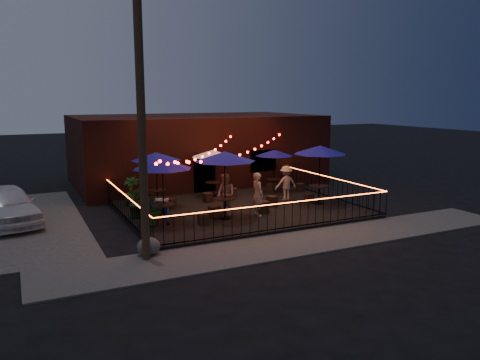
# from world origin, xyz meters

# --- Properties ---
(ground) EXTENTS (110.00, 110.00, 0.00)m
(ground) POSITION_xyz_m (0.00, 0.00, 0.00)
(ground) COLOR black
(ground) RESTS_ON ground
(patio) EXTENTS (10.00, 8.00, 0.15)m
(patio) POSITION_xyz_m (0.00, 2.00, 0.07)
(patio) COLOR black
(patio) RESTS_ON ground
(sidewalk) EXTENTS (18.00, 2.50, 0.05)m
(sidewalk) POSITION_xyz_m (0.00, -3.25, 0.03)
(sidewalk) COLOR #423F3D
(sidewalk) RESTS_ON ground
(brick_building) EXTENTS (14.00, 8.00, 4.00)m
(brick_building) POSITION_xyz_m (1.00, 9.99, 2.00)
(brick_building) COLOR #3D1710
(brick_building) RESTS_ON ground
(utility_pole) EXTENTS (0.26, 0.26, 8.00)m
(utility_pole) POSITION_xyz_m (-5.40, -2.60, 4.00)
(utility_pole) COLOR #362216
(utility_pole) RESTS_ON ground
(fence_front) EXTENTS (10.00, 0.04, 1.04)m
(fence_front) POSITION_xyz_m (0.00, -2.00, 0.66)
(fence_front) COLOR black
(fence_front) RESTS_ON patio
(fence_left) EXTENTS (0.04, 8.00, 1.04)m
(fence_left) POSITION_xyz_m (-5.00, 2.00, 0.66)
(fence_left) COLOR black
(fence_left) RESTS_ON patio
(fence_right) EXTENTS (0.04, 8.00, 1.04)m
(fence_right) POSITION_xyz_m (5.00, 2.00, 0.66)
(fence_right) COLOR black
(fence_right) RESTS_ON patio
(festoon_lights) EXTENTS (10.02, 8.72, 1.32)m
(festoon_lights) POSITION_xyz_m (-1.01, 1.70, 2.52)
(festoon_lights) COLOR red
(festoon_lights) RESTS_ON ground
(cafe_table_0) EXTENTS (2.44, 2.44, 2.56)m
(cafe_table_0) POSITION_xyz_m (-3.80, 0.78, 2.49)
(cafe_table_0) COLOR black
(cafe_table_0) RESTS_ON patio
(cafe_table_1) EXTENTS (2.82, 2.82, 2.48)m
(cafe_table_1) POSITION_xyz_m (-3.18, 3.84, 2.41)
(cafe_table_1) COLOR black
(cafe_table_1) RESTS_ON patio
(cafe_table_2) EXTENTS (3.19, 3.19, 2.77)m
(cafe_table_2) POSITION_xyz_m (-1.29, 0.51, 2.68)
(cafe_table_2) COLOR black
(cafe_table_2) RESTS_ON patio
(cafe_table_3) EXTENTS (2.18, 2.18, 2.34)m
(cafe_table_3) POSITION_xyz_m (-0.04, 4.80, 2.28)
(cafe_table_3) COLOR black
(cafe_table_3) RESTS_ON patio
(cafe_table_4) EXTENTS (3.13, 3.13, 2.73)m
(cafe_table_4) POSITION_xyz_m (3.76, 1.09, 2.64)
(cafe_table_4) COLOR black
(cafe_table_4) RESTS_ON patio
(cafe_table_5) EXTENTS (2.64, 2.64, 2.21)m
(cafe_table_5) POSITION_xyz_m (3.31, 4.49, 2.17)
(cafe_table_5) COLOR black
(cafe_table_5) RESTS_ON patio
(bistro_chair_0) EXTENTS (0.39, 0.39, 0.43)m
(bistro_chair_0) POSITION_xyz_m (-3.95, 0.66, 0.37)
(bistro_chair_0) COLOR black
(bistro_chair_0) RESTS_ON patio
(bistro_chair_1) EXTENTS (0.40, 0.40, 0.43)m
(bistro_chair_1) POSITION_xyz_m (-2.46, 0.02, 0.37)
(bistro_chair_1) COLOR black
(bistro_chair_1) RESTS_ON patio
(bistro_chair_2) EXTENTS (0.44, 0.44, 0.44)m
(bistro_chair_2) POSITION_xyz_m (-4.19, 4.00, 0.37)
(bistro_chair_2) COLOR black
(bistro_chair_2) RESTS_ON patio
(bistro_chair_3) EXTENTS (0.47, 0.47, 0.42)m
(bistro_chair_3) POSITION_xyz_m (-2.71, 3.25, 0.36)
(bistro_chair_3) COLOR black
(bistro_chair_3) RESTS_ON patio
(bistro_chair_4) EXTENTS (0.44, 0.44, 0.49)m
(bistro_chair_4) POSITION_xyz_m (-1.65, 0.78, 0.39)
(bistro_chair_4) COLOR black
(bistro_chair_4) RESTS_ON patio
(bistro_chair_5) EXTENTS (0.51, 0.51, 0.51)m
(bistro_chair_5) POSITION_xyz_m (0.57, 0.64, 0.40)
(bistro_chair_5) COLOR black
(bistro_chair_5) RESTS_ON patio
(bistro_chair_6) EXTENTS (0.44, 0.44, 0.44)m
(bistro_chair_6) POSITION_xyz_m (-0.79, 3.66, 0.37)
(bistro_chair_6) COLOR black
(bistro_chair_6) RESTS_ON patio
(bistro_chair_7) EXTENTS (0.50, 0.50, 0.45)m
(bistro_chair_7) POSITION_xyz_m (0.78, 4.17, 0.37)
(bistro_chair_7) COLOR black
(bistro_chair_7) RESTS_ON patio
(bistro_chair_8) EXTENTS (0.51, 0.51, 0.47)m
(bistro_chair_8) POSITION_xyz_m (1.53, 1.55, 0.39)
(bistro_chair_8) COLOR black
(bistro_chair_8) RESTS_ON patio
(bistro_chair_9) EXTENTS (0.38, 0.38, 0.41)m
(bistro_chair_9) POSITION_xyz_m (3.49, 1.46, 0.36)
(bistro_chair_9) COLOR black
(bistro_chair_9) RESTS_ON patio
(bistro_chair_10) EXTENTS (0.53, 0.53, 0.48)m
(bistro_chair_10) POSITION_xyz_m (3.03, 4.28, 0.39)
(bistro_chair_10) COLOR black
(bistro_chair_10) RESTS_ON patio
(bistro_chair_11) EXTENTS (0.39, 0.39, 0.44)m
(bistro_chair_11) POSITION_xyz_m (4.54, 3.89, 0.37)
(bistro_chair_11) COLOR black
(bistro_chair_11) RESTS_ON patio
(patron_a) EXTENTS (0.47, 0.69, 1.83)m
(patron_a) POSITION_xyz_m (0.13, 0.35, 1.06)
(patron_a) COLOR tan
(patron_a) RESTS_ON patio
(patron_b) EXTENTS (0.89, 1.02, 1.77)m
(patron_b) POSITION_xyz_m (-1.03, 1.02, 1.03)
(patron_b) COLOR tan
(patron_b) RESTS_ON patio
(patron_c) EXTENTS (1.14, 0.73, 1.67)m
(patron_c) POSITION_xyz_m (2.77, 2.40, 0.98)
(patron_c) COLOR beige
(patron_c) RESTS_ON patio
(potted_shrub_a) EXTENTS (1.50, 1.39, 1.38)m
(potted_shrub_a) POSITION_xyz_m (-4.20, 0.86, 0.84)
(potted_shrub_a) COLOR #1A3E0F
(potted_shrub_a) RESTS_ON patio
(potted_shrub_b) EXTENTS (0.88, 0.82, 1.29)m
(potted_shrub_b) POSITION_xyz_m (-4.47, 2.21, 0.79)
(potted_shrub_b) COLOR #113310
(potted_shrub_b) RESTS_ON patio
(potted_shrub_c) EXTENTS (0.92, 0.92, 1.27)m
(potted_shrub_c) POSITION_xyz_m (-4.15, 4.70, 0.79)
(potted_shrub_c) COLOR #0D340F
(potted_shrub_c) RESTS_ON patio
(cooler) EXTENTS (0.80, 0.71, 0.87)m
(cooler) POSITION_xyz_m (-3.77, 1.36, 0.59)
(cooler) COLOR #1A37B5
(cooler) RESTS_ON patio
(boulder) EXTENTS (1.04, 0.97, 0.64)m
(boulder) POSITION_xyz_m (-5.22, -2.24, 0.32)
(boulder) COLOR #4A4B46
(boulder) RESTS_ON ground
(car_white) EXTENTS (2.84, 4.93, 1.58)m
(car_white) POSITION_xyz_m (-9.30, 4.00, 0.79)
(car_white) COLOR silver
(car_white) RESTS_ON ground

